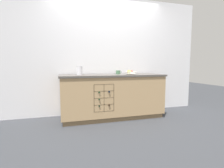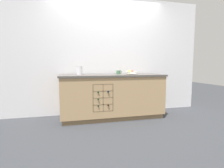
% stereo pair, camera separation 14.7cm
% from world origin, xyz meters
% --- Properties ---
extents(ground_plane, '(14.00, 14.00, 0.00)m').
position_xyz_m(ground_plane, '(0.00, 0.00, 0.00)').
color(ground_plane, '#383A3F').
extents(back_wall, '(4.43, 0.06, 2.55)m').
position_xyz_m(back_wall, '(0.00, 0.42, 1.27)').
color(back_wall, white).
rests_on(back_wall, ground_plane).
extents(kitchen_island, '(2.07, 0.75, 0.88)m').
position_xyz_m(kitchen_island, '(-0.00, -0.00, 0.45)').
color(kitchen_island, olive).
rests_on(kitchen_island, ground_plane).
extents(fruit_bowl, '(0.24, 0.24, 0.08)m').
position_xyz_m(fruit_bowl, '(0.42, 0.02, 0.92)').
color(fruit_bowl, silver).
rests_on(fruit_bowl, kitchen_island).
extents(white_pitcher, '(0.17, 0.11, 0.17)m').
position_xyz_m(white_pitcher, '(-0.64, 0.07, 0.97)').
color(white_pitcher, white).
rests_on(white_pitcher, kitchen_island).
extents(ceramic_mug, '(0.12, 0.09, 0.08)m').
position_xyz_m(ceramic_mug, '(0.19, 0.18, 0.92)').
color(ceramic_mug, '#4C7A56').
rests_on(ceramic_mug, kitchen_island).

